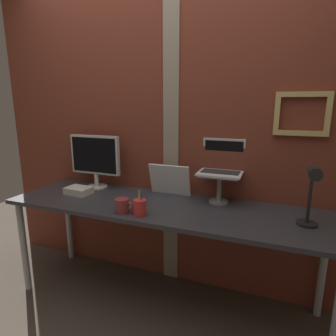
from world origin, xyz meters
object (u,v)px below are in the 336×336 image
pen_cup (140,207)px  coffee_mug (122,206)px  monitor (95,157)px  laptop (222,163)px  desk_lamp (312,190)px  whiteboard_panel (170,180)px

pen_cup → coffee_mug: 0.13m
monitor → coffee_mug: 0.69m
laptop → pen_cup: 0.69m
desk_lamp → pen_cup: desk_lamp is taller
whiteboard_panel → coffee_mug: size_ratio=2.48×
laptop → pen_cup: bearing=-131.2°
desk_lamp → laptop: bearing=150.4°
laptop → desk_lamp: (0.57, -0.32, -0.05)m
whiteboard_panel → pen_cup: (-0.03, -0.46, -0.07)m
laptop → coffee_mug: laptop is taller
coffee_mug → pen_cup: bearing=0.1°
whiteboard_panel → coffee_mug: 0.49m
whiteboard_panel → coffee_mug: whiteboard_panel is taller
whiteboard_panel → pen_cup: size_ratio=1.95×
whiteboard_panel → desk_lamp: size_ratio=0.87×
laptop → whiteboard_panel: size_ratio=0.95×
monitor → pen_cup: (0.63, -0.42, -0.21)m
monitor → whiteboard_panel: 0.67m
desk_lamp → pen_cup: (-0.99, -0.17, -0.18)m
desk_lamp → coffee_mug: (-1.12, -0.17, -0.19)m
monitor → laptop: size_ratio=1.46×
desk_lamp → coffee_mug: desk_lamp is taller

